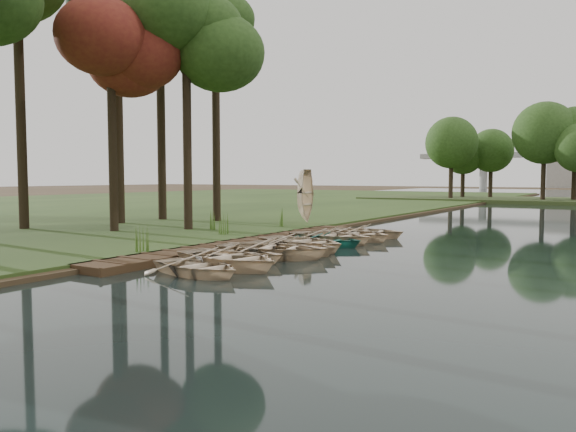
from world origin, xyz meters
The scene contains 24 objects.
ground centered at (0.00, 0.00, 0.00)m, with size 300.00×300.00×0.00m, color #3D2F1D.
boardwalk centered at (-1.60, 0.00, 0.15)m, with size 1.60×16.00×0.30m, color #372515.
far_trees centered at (4.67, 50.00, 6.43)m, with size 45.60×5.60×8.80m.
building_b centered at (-5.00, 145.00, 6.00)m, with size 8.00×8.00×12.00m, color #A5A5A0.
rowboat_0 centered at (1.26, -6.26, 0.38)m, with size 2.26×3.17×0.66m, color beige.
rowboat_1 centered at (1.24, -4.79, 0.46)m, with size 2.81×3.94×0.82m, color beige.
rowboat_2 centered at (0.71, -3.84, 0.40)m, with size 2.44×3.41×0.71m, color beige.
rowboat_3 centered at (1.21, -2.21, 0.46)m, with size 2.86×4.00×0.83m, color beige.
rowboat_4 centered at (1.23, -1.04, 0.42)m, with size 2.58×3.61×0.75m, color beige.
rowboat_5 centered at (0.99, 0.12, 0.45)m, with size 2.76×3.86×0.80m, color beige.
rowboat_6 centered at (1.12, 1.80, 0.38)m, with size 2.27×3.17×0.66m, color #2E8270.
rowboat_7 centered at (0.86, 2.78, 0.44)m, with size 2.69×3.77×0.78m, color beige.
rowboat_8 centered at (1.28, 4.41, 0.42)m, with size 2.54×3.55×0.74m, color beige.
rowboat_9 centered at (1.25, 5.67, 0.41)m, with size 2.49×3.49×0.72m, color beige.
stored_rowboat centered at (-3.96, 8.91, 0.61)m, with size 2.17×3.04×0.63m, color beige.
tree_2 centered at (-9.46, -0.12, 8.70)m, with size 3.95×3.95×10.19m.
tree_3 centered at (-12.83, 3.22, 12.67)m, with size 4.59×4.59×14.54m.
tree_4 centered at (-7.04, 2.47, 9.68)m, with size 4.90×4.90×11.55m.
tree_5 centered at (-12.88, 6.56, 13.28)m, with size 6.34×6.34×15.77m.
tree_6 centered at (-9.23, 7.37, 11.31)m, with size 4.74×4.74×13.17m.
reeds_0 centered at (-2.60, -4.77, 0.74)m, with size 0.60×0.60×0.88m, color #3F661E.
reeds_1 centered at (-3.97, 1.48, 0.81)m, with size 0.60×0.60×1.01m, color #3F661E.
reeds_2 centered at (-5.86, 2.87, 0.76)m, with size 0.60×0.60×0.92m, color #3F661E.
reeds_3 centered at (-3.94, 6.39, 0.77)m, with size 0.60×0.60×0.94m, color #3F661E.
Camera 1 is at (12.11, -18.53, 2.91)m, focal length 35.00 mm.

